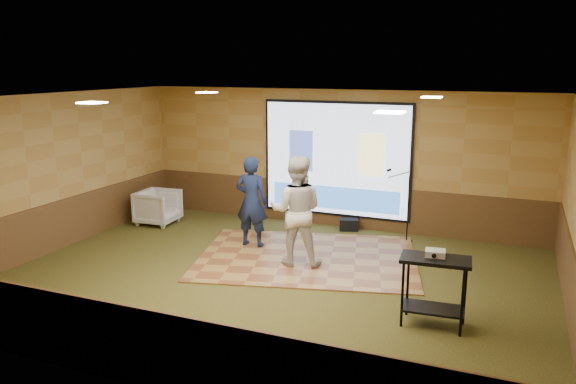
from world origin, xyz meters
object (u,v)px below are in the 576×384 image
at_px(projector, 435,253).
at_px(duffel_bag, 349,225).
at_px(dance_floor, 307,257).
at_px(player_right, 296,211).
at_px(mic_stand, 405,218).
at_px(av_table, 435,278).
at_px(projector_screen, 336,161).
at_px(banquet_chair, 158,207).
at_px(player_left, 252,201).

relative_size(projector, duffel_bag, 0.66).
relative_size(dance_floor, player_right, 2.03).
bearing_deg(mic_stand, player_right, -112.06).
bearing_deg(av_table, mic_stand, 106.79).
height_order(projector_screen, duffel_bag, projector_screen).
distance_m(banquet_chair, duffel_bag, 4.28).
xyz_separation_m(projector_screen, banquet_chair, (-3.73, -1.34, -1.09)).
bearing_deg(player_right, dance_floor, -112.43).
bearing_deg(dance_floor, duffel_bag, 84.26).
height_order(projector, banquet_chair, projector).
xyz_separation_m(player_right, banquet_chair, (-3.85, 1.31, -0.62)).
bearing_deg(av_table, player_left, 150.50).
relative_size(player_left, banquet_chair, 2.10).
distance_m(dance_floor, av_table, 3.26).
xyz_separation_m(projector_screen, duffel_bag, (0.38, -0.19, -1.35)).
bearing_deg(duffel_bag, player_right, -96.11).
bearing_deg(projector_screen, player_right, -87.37).
bearing_deg(dance_floor, player_left, 169.64).
relative_size(dance_floor, av_table, 4.06).
bearing_deg(banquet_chair, projector_screen, -73.54).
distance_m(player_left, projector, 4.31).
distance_m(dance_floor, duffel_bag, 2.05).
xyz_separation_m(projector, duffel_bag, (-2.33, 3.89, -0.90)).
bearing_deg(player_left, banquet_chair, -16.06).
xyz_separation_m(projector_screen, player_right, (0.12, -2.65, -0.47)).
distance_m(dance_floor, banquet_chair, 4.03).
xyz_separation_m(av_table, duffel_bag, (-2.35, 3.96, -0.56)).
bearing_deg(dance_floor, player_right, -97.87).
xyz_separation_m(dance_floor, mic_stand, (1.46, 1.70, 0.48)).
relative_size(projector_screen, player_left, 1.86).
relative_size(player_left, duffel_bag, 4.46).
relative_size(projector_screen, dance_floor, 0.84).
relative_size(av_table, banquet_chair, 1.15).
height_order(player_right, projector, player_right).
distance_m(mic_stand, banquet_chair, 5.43).
xyz_separation_m(projector_screen, player_left, (-1.06, -1.99, -0.56)).
relative_size(av_table, projector, 3.69).
height_order(projector_screen, player_right, projector_screen).
height_order(projector_screen, mic_stand, projector_screen).
distance_m(dance_floor, projector, 3.30).
height_order(projector, duffel_bag, projector).
relative_size(player_right, av_table, 2.00).
bearing_deg(banquet_chair, player_left, -107.11).
height_order(av_table, duffel_bag, av_table).
relative_size(player_right, projector, 7.39).
bearing_deg(mic_stand, projector_screen, 175.84).
xyz_separation_m(dance_floor, duffel_bag, (0.20, 2.04, 0.11)).
xyz_separation_m(mic_stand, banquet_chair, (-5.37, -0.82, -0.11)).
bearing_deg(duffel_bag, dance_floor, -95.74).
relative_size(player_left, av_table, 1.82).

